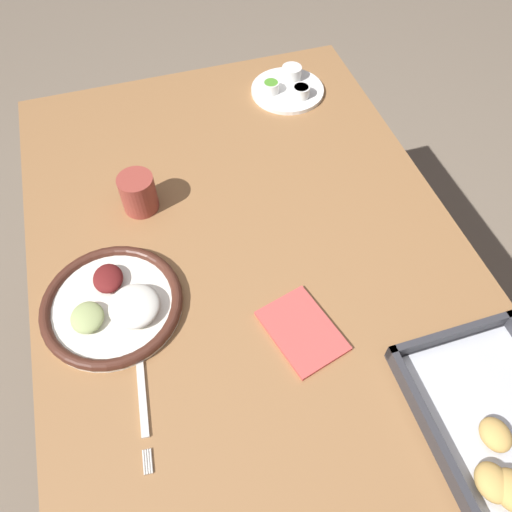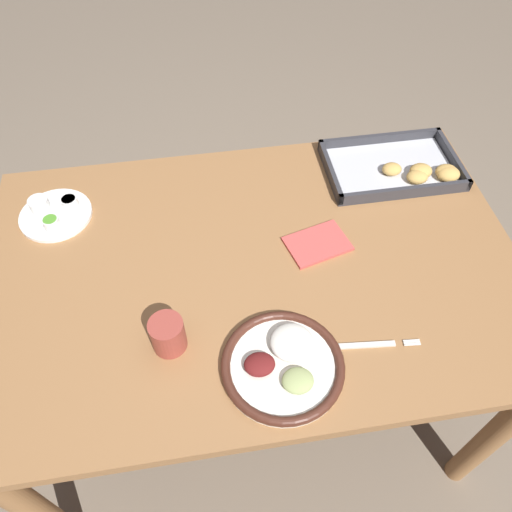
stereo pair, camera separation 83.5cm
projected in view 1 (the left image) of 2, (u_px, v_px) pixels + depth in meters
The scene contains 8 objects.
ground_plane at pixel (256, 397), 1.53m from camera, with size 8.00×8.00×0.00m, color #7A6B59.
dining_table at pixel (255, 292), 1.02m from camera, with size 1.26×0.82×0.72m.
dinner_plate at pixel (113, 304), 0.87m from camera, with size 0.25×0.25×0.04m.
fork at pixel (142, 396), 0.79m from camera, with size 0.21×0.03×0.00m.
saucer_plate at pixel (288, 87), 1.23m from camera, with size 0.18×0.18×0.04m.
baking_tray at pixel (510, 457), 0.72m from camera, with size 0.36×0.23×0.04m.
drinking_cup at pixel (138, 193), 0.99m from camera, with size 0.07×0.07×0.08m.
napkin at pixel (302, 331), 0.85m from camera, with size 0.17×0.14×0.01m.
Camera 1 is at (0.51, -0.16, 1.50)m, focal length 35.00 mm.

